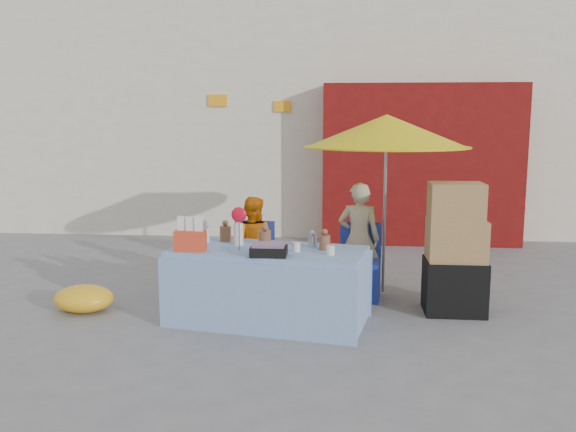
# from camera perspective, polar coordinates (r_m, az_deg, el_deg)

# --- Properties ---
(ground) EXTENTS (80.00, 80.00, 0.00)m
(ground) POSITION_cam_1_polar(r_m,az_deg,el_deg) (6.28, -3.37, -9.88)
(ground) COLOR slate
(ground) RESTS_ON ground
(backdrop) EXTENTS (14.00, 8.00, 7.80)m
(backdrop) POSITION_cam_1_polar(r_m,az_deg,el_deg) (13.44, 3.39, 13.58)
(backdrop) COLOR silver
(backdrop) RESTS_ON ground
(market_table) EXTENTS (2.10, 1.27, 1.19)m
(market_table) POSITION_cam_1_polar(r_m,az_deg,el_deg) (6.18, -1.92, -6.41)
(market_table) COLOR #8AAEDC
(market_table) RESTS_ON ground
(chair_left) EXTENTS (0.53, 0.52, 0.85)m
(chair_left) POSITION_cam_1_polar(r_m,az_deg,el_deg) (7.13, -3.51, -5.42)
(chair_left) COLOR navy
(chair_left) RESTS_ON ground
(chair_right) EXTENTS (0.53, 0.52, 0.85)m
(chair_right) POSITION_cam_1_polar(r_m,az_deg,el_deg) (7.06, 6.63, -5.61)
(chair_right) COLOR navy
(chair_right) RESTS_ON ground
(vendor_orange) EXTENTS (0.60, 0.49, 1.15)m
(vendor_orange) POSITION_cam_1_polar(r_m,az_deg,el_deg) (7.19, -3.39, -2.70)
(vendor_orange) COLOR orange
(vendor_orange) RESTS_ON ground
(vendor_beige) EXTENTS (0.51, 0.37, 1.32)m
(vendor_beige) POSITION_cam_1_polar(r_m,az_deg,el_deg) (7.10, 6.64, -2.16)
(vendor_beige) COLOR tan
(vendor_beige) RESTS_ON ground
(umbrella) EXTENTS (1.90, 1.90, 2.09)m
(umbrella) POSITION_cam_1_polar(r_m,az_deg,el_deg) (7.14, 9.21, 7.78)
(umbrella) COLOR gray
(umbrella) RESTS_ON ground
(box_stack) EXTENTS (0.63, 0.52, 1.39)m
(box_stack) POSITION_cam_1_polar(r_m,az_deg,el_deg) (6.64, 15.37, -3.40)
(box_stack) COLOR black
(box_stack) RESTS_ON ground
(tarp_bundle) EXTENTS (0.68, 0.57, 0.28)m
(tarp_bundle) POSITION_cam_1_polar(r_m,az_deg,el_deg) (6.91, -18.56, -7.33)
(tarp_bundle) COLOR #F4AE19
(tarp_bundle) RESTS_ON ground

